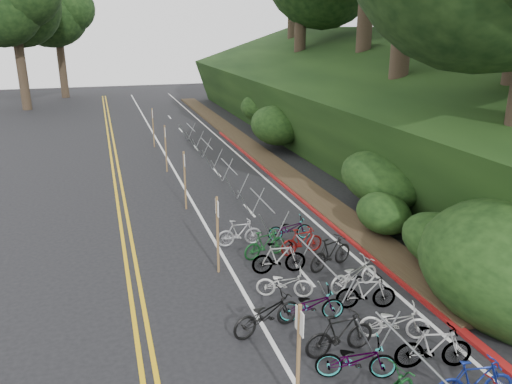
# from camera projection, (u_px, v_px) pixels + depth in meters

# --- Properties ---
(ground) EXTENTS (120.00, 120.00, 0.00)m
(ground) POSITION_uv_depth(u_px,v_px,m) (244.00, 376.00, 11.00)
(ground) COLOR black
(ground) RESTS_ON ground
(road_markings) EXTENTS (7.47, 80.00, 0.01)m
(road_markings) POSITION_uv_depth(u_px,v_px,m) (191.00, 216.00, 20.33)
(road_markings) COLOR gold
(road_markings) RESTS_ON ground
(red_curb) EXTENTS (0.25, 28.00, 0.10)m
(red_curb) POSITION_uv_depth(u_px,v_px,m) (290.00, 190.00, 23.47)
(red_curb) COLOR maroon
(red_curb) RESTS_ON ground
(embankment) EXTENTS (14.30, 48.14, 9.11)m
(embankment) POSITION_uv_depth(u_px,v_px,m) (359.00, 107.00, 31.10)
(embankment) COLOR black
(embankment) RESTS_ON ground
(bike_rack_front) EXTENTS (1.14, 3.45, 1.17)m
(bike_rack_front) POSITION_uv_depth(u_px,v_px,m) (420.00, 370.00, 9.86)
(bike_rack_front) COLOR gray
(bike_rack_front) RESTS_ON ground
(bike_racks_rest) EXTENTS (1.14, 23.00, 1.17)m
(bike_racks_rest) POSITION_uv_depth(u_px,v_px,m) (229.00, 172.00, 23.36)
(bike_racks_rest) COLOR gray
(bike_racks_rest) RESTS_ON ground
(signpost_near) EXTENTS (0.08, 0.40, 2.43)m
(signpost_near) POSITION_uv_depth(u_px,v_px,m) (299.00, 352.00, 9.58)
(signpost_near) COLOR brown
(signpost_near) RESTS_ON ground
(signposts_rest) EXTENTS (0.08, 18.40, 2.50)m
(signposts_rest) POSITION_uv_depth(u_px,v_px,m) (174.00, 159.00, 23.41)
(signposts_rest) COLOR brown
(signposts_rest) RESTS_ON ground
(bike_front) EXTENTS (1.16, 2.05, 1.02)m
(bike_front) POSITION_uv_depth(u_px,v_px,m) (267.00, 314.00, 12.48)
(bike_front) COLOR black
(bike_front) RESTS_ON ground
(bike_valet) EXTENTS (3.18, 11.37, 1.07)m
(bike_valet) POSITION_uv_depth(u_px,v_px,m) (343.00, 302.00, 13.03)
(bike_valet) COLOR slate
(bike_valet) RESTS_ON ground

